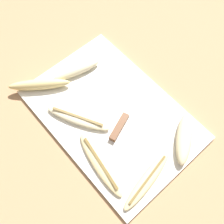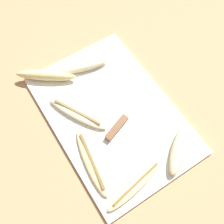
{
  "view_description": "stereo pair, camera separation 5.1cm",
  "coord_description": "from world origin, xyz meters",
  "px_view_note": "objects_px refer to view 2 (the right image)",
  "views": [
    {
      "loc": [
        0.25,
        -0.22,
        0.73
      ],
      "look_at": [
        0.0,
        0.0,
        0.02
      ],
      "focal_mm": 42.0,
      "sensor_mm": 36.0,
      "label": 1
    },
    {
      "loc": [
        0.28,
        -0.18,
        0.73
      ],
      "look_at": [
        0.0,
        0.0,
        0.02
      ],
      "focal_mm": 42.0,
      "sensor_mm": 36.0,
      "label": 2
    }
  ],
  "objects_px": {
    "banana_pale_long": "(84,66)",
    "banana_mellow_near": "(92,161)",
    "banana_golden_short": "(46,75)",
    "banana_ripe_center": "(136,184)",
    "knife": "(121,123)",
    "banana_bright_far": "(78,113)",
    "banana_cream_curved": "(180,149)"
  },
  "relations": [
    {
      "from": "banana_pale_long",
      "to": "banana_mellow_near",
      "type": "distance_m",
      "value": 0.32
    },
    {
      "from": "banana_golden_short",
      "to": "banana_ripe_center",
      "type": "distance_m",
      "value": 0.43
    },
    {
      "from": "banana_ripe_center",
      "to": "banana_golden_short",
      "type": "bearing_deg",
      "value": -173.48
    },
    {
      "from": "knife",
      "to": "banana_bright_far",
      "type": "xyz_separation_m",
      "value": [
        -0.09,
        -0.09,
        0.0
      ]
    },
    {
      "from": "banana_pale_long",
      "to": "banana_cream_curved",
      "type": "bearing_deg",
      "value": 12.47
    },
    {
      "from": "banana_pale_long",
      "to": "banana_mellow_near",
      "type": "relative_size",
      "value": 0.76
    },
    {
      "from": "knife",
      "to": "banana_cream_curved",
      "type": "relative_size",
      "value": 1.35
    },
    {
      "from": "banana_golden_short",
      "to": "banana_mellow_near",
      "type": "height_order",
      "value": "banana_golden_short"
    },
    {
      "from": "knife",
      "to": "banana_golden_short",
      "type": "xyz_separation_m",
      "value": [
        -0.26,
        -0.11,
        0.01
      ]
    },
    {
      "from": "banana_golden_short",
      "to": "banana_mellow_near",
      "type": "xyz_separation_m",
      "value": [
        0.32,
        -0.02,
        -0.01
      ]
    },
    {
      "from": "knife",
      "to": "banana_cream_curved",
      "type": "distance_m",
      "value": 0.18
    },
    {
      "from": "banana_golden_short",
      "to": "banana_bright_far",
      "type": "xyz_separation_m",
      "value": [
        0.17,
        0.02,
        -0.01
      ]
    },
    {
      "from": "banana_pale_long",
      "to": "banana_ripe_center",
      "type": "xyz_separation_m",
      "value": [
        0.4,
        -0.07,
        -0.01
      ]
    },
    {
      "from": "knife",
      "to": "banana_ripe_center",
      "type": "relative_size",
      "value": 1.02
    },
    {
      "from": "banana_cream_curved",
      "to": "banana_golden_short",
      "type": "xyz_separation_m",
      "value": [
        -0.42,
        -0.21,
        0.0
      ]
    },
    {
      "from": "knife",
      "to": "banana_mellow_near",
      "type": "bearing_deg",
      "value": -87.56
    },
    {
      "from": "banana_pale_long",
      "to": "banana_ripe_center",
      "type": "bearing_deg",
      "value": -10.28
    },
    {
      "from": "banana_bright_far",
      "to": "banana_mellow_near",
      "type": "height_order",
      "value": "banana_bright_far"
    },
    {
      "from": "banana_pale_long",
      "to": "banana_golden_short",
      "type": "bearing_deg",
      "value": -104.7
    },
    {
      "from": "banana_golden_short",
      "to": "banana_pale_long",
      "type": "bearing_deg",
      "value": 75.3
    },
    {
      "from": "banana_ripe_center",
      "to": "banana_pale_long",
      "type": "bearing_deg",
      "value": 169.72
    },
    {
      "from": "banana_cream_curved",
      "to": "knife",
      "type": "bearing_deg",
      "value": -149.46
    },
    {
      "from": "banana_ripe_center",
      "to": "banana_mellow_near",
      "type": "bearing_deg",
      "value": -150.32
    },
    {
      "from": "banana_mellow_near",
      "to": "banana_cream_curved",
      "type": "bearing_deg",
      "value": 65.28
    },
    {
      "from": "banana_golden_short",
      "to": "banana_bright_far",
      "type": "relative_size",
      "value": 0.89
    },
    {
      "from": "banana_pale_long",
      "to": "banana_mellow_near",
      "type": "xyz_separation_m",
      "value": [
        0.28,
        -0.14,
        -0.01
      ]
    },
    {
      "from": "banana_bright_far",
      "to": "banana_pale_long",
      "type": "bearing_deg",
      "value": 143.3
    },
    {
      "from": "banana_ripe_center",
      "to": "knife",
      "type": "bearing_deg",
      "value": 159.15
    },
    {
      "from": "banana_cream_curved",
      "to": "banana_golden_short",
      "type": "relative_size",
      "value": 0.88
    },
    {
      "from": "knife",
      "to": "banana_golden_short",
      "type": "distance_m",
      "value": 0.28
    },
    {
      "from": "banana_mellow_near",
      "to": "knife",
      "type": "bearing_deg",
      "value": 112.49
    },
    {
      "from": "knife",
      "to": "banana_bright_far",
      "type": "distance_m",
      "value": 0.13
    }
  ]
}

